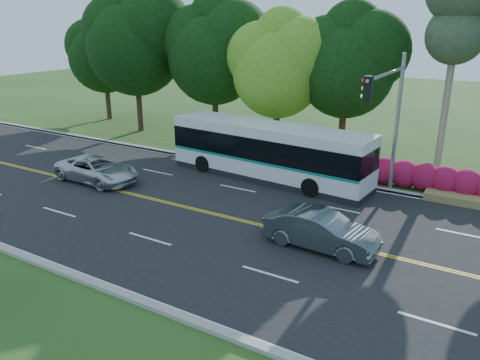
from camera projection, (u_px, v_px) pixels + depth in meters
The scene contains 12 objects.
ground at pixel (208, 213), 21.68m from camera, with size 120.00×120.00×0.00m, color #284B19.
road at pixel (208, 213), 21.68m from camera, with size 60.00×14.00×0.02m, color black.
curb_north at pixel (277, 171), 27.47m from camera, with size 60.00×0.30×0.15m, color #A6A096.
curb_south at pixel (89, 282), 15.84m from camera, with size 60.00×0.30×0.15m, color #A6A096.
grass_verge at pixel (290, 163), 28.99m from camera, with size 60.00×4.00×0.10m, color #284B19.
lane_markings at pixel (207, 212), 21.72m from camera, with size 57.60×13.82×0.00m.
tree_row at pixel (244, 47), 31.85m from camera, with size 44.70×9.10×13.84m.
bougainvillea_hedge at pixel (408, 175), 24.62m from camera, with size 9.50×2.25×1.50m.
traffic_signal at pixel (390, 107), 21.43m from camera, with size 0.42×6.10×7.00m.
transit_bus at pixel (268, 152), 25.87m from camera, with size 11.87×3.52×3.06m.
sedan at pixel (321, 230), 18.11m from camera, with size 1.55×4.46×1.47m, color slate.
suv at pixel (97, 169), 25.65m from camera, with size 2.28×4.94×1.37m, color silver.
Camera 1 is at (11.46, -16.47, 8.49)m, focal length 35.00 mm.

